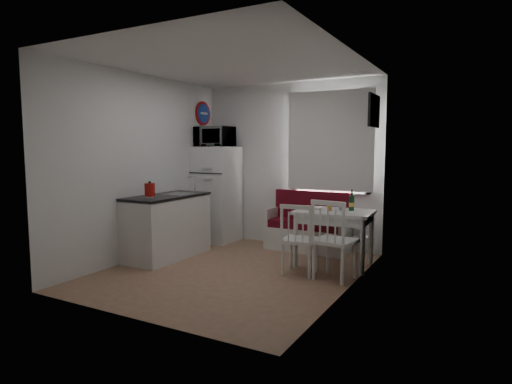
# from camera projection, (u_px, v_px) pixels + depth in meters

# --- Properties ---
(floor) EXTENTS (3.00, 3.50, 0.02)m
(floor) POSITION_uv_depth(u_px,v_px,m) (233.00, 271.00, 5.49)
(floor) COLOR #8C664A
(floor) RESTS_ON ground
(ceiling) EXTENTS (3.00, 3.50, 0.02)m
(ceiling) POSITION_uv_depth(u_px,v_px,m) (232.00, 63.00, 5.21)
(ceiling) COLOR white
(ceiling) RESTS_ON wall_back
(wall_back) EXTENTS (3.00, 0.02, 2.60)m
(wall_back) POSITION_uv_depth(u_px,v_px,m) (290.00, 165.00, 6.88)
(wall_back) COLOR white
(wall_back) RESTS_ON floor
(wall_front) EXTENTS (3.00, 0.02, 2.60)m
(wall_front) POSITION_uv_depth(u_px,v_px,m) (129.00, 179.00, 3.82)
(wall_front) COLOR white
(wall_front) RESTS_ON floor
(wall_left) EXTENTS (0.02, 3.50, 2.60)m
(wall_left) POSITION_uv_depth(u_px,v_px,m) (143.00, 167.00, 6.07)
(wall_left) COLOR white
(wall_left) RESTS_ON floor
(wall_right) EXTENTS (0.02, 3.50, 2.60)m
(wall_right) POSITION_uv_depth(u_px,v_px,m) (350.00, 173.00, 4.64)
(wall_right) COLOR white
(wall_right) RESTS_ON floor
(window) EXTENTS (1.22, 0.06, 1.47)m
(window) POSITION_uv_depth(u_px,v_px,m) (331.00, 144.00, 6.48)
(window) COLOR white
(window) RESTS_ON wall_back
(curtain) EXTENTS (1.35, 0.02, 1.50)m
(curtain) POSITION_uv_depth(u_px,v_px,m) (330.00, 141.00, 6.42)
(curtain) COLOR white
(curtain) RESTS_ON wall_back
(kitchen_counter) EXTENTS (0.62, 1.32, 1.16)m
(kitchen_counter) POSITION_uv_depth(u_px,v_px,m) (168.00, 226.00, 6.15)
(kitchen_counter) COLOR white
(kitchen_counter) RESTS_ON floor
(wall_sign) EXTENTS (0.03, 0.40, 0.40)m
(wall_sign) POSITION_uv_depth(u_px,v_px,m) (203.00, 113.00, 7.23)
(wall_sign) COLOR #1C3EA8
(wall_sign) RESTS_ON wall_left
(picture_frame) EXTENTS (0.04, 0.52, 0.42)m
(picture_frame) POSITION_uv_depth(u_px,v_px,m) (374.00, 111.00, 5.53)
(picture_frame) COLOR black
(picture_frame) RESTS_ON wall_right
(bench) EXTENTS (1.26, 0.49, 0.90)m
(bench) POSITION_uv_depth(u_px,v_px,m) (308.00, 231.00, 6.57)
(bench) COLOR white
(bench) RESTS_ON floor
(dining_table) EXTENTS (1.03, 0.75, 0.74)m
(dining_table) POSITION_uv_depth(u_px,v_px,m) (334.00, 217.00, 5.68)
(dining_table) COLOR white
(dining_table) RESTS_ON floor
(chair_left) EXTENTS (0.45, 0.44, 0.48)m
(chair_left) POSITION_uv_depth(u_px,v_px,m) (297.00, 232.00, 5.23)
(chair_left) COLOR white
(chair_left) RESTS_ON floor
(chair_right) EXTENTS (0.51, 0.50, 0.52)m
(chair_right) POSITION_uv_depth(u_px,v_px,m) (332.00, 231.00, 5.00)
(chair_right) COLOR white
(chair_right) RESTS_ON floor
(fridge) EXTENTS (0.64, 0.64, 1.59)m
(fridge) POSITION_uv_depth(u_px,v_px,m) (217.00, 194.00, 7.19)
(fridge) COLOR white
(fridge) RESTS_ON floor
(microwave) EXTENTS (0.60, 0.40, 0.33)m
(microwave) POSITION_uv_depth(u_px,v_px,m) (214.00, 137.00, 7.04)
(microwave) COLOR white
(microwave) RESTS_ON fridge
(kettle) EXTENTS (0.17, 0.17, 0.22)m
(kettle) POSITION_uv_depth(u_px,v_px,m) (150.00, 190.00, 5.72)
(kettle) COLOR #A9130D
(kettle) RESTS_ON kitchen_counter
(wine_bottle) EXTENTS (0.07, 0.07, 0.28)m
(wine_bottle) POSITION_uv_depth(u_px,v_px,m) (352.00, 200.00, 5.65)
(wine_bottle) COLOR #133E21
(wine_bottle) RESTS_ON dining_table
(drinking_glass_orange) EXTENTS (0.06, 0.06, 0.10)m
(drinking_glass_orange) POSITION_uv_depth(u_px,v_px,m) (330.00, 207.00, 5.64)
(drinking_glass_orange) COLOR orange
(drinking_glass_orange) RESTS_ON dining_table
(drinking_glass_blue) EXTENTS (0.06, 0.06, 0.11)m
(drinking_glass_blue) POSITION_uv_depth(u_px,v_px,m) (341.00, 206.00, 5.67)
(drinking_glass_blue) COLOR #7795CA
(drinking_glass_blue) RESTS_ON dining_table
(plate) EXTENTS (0.23, 0.23, 0.02)m
(plate) POSITION_uv_depth(u_px,v_px,m) (314.00, 208.00, 5.83)
(plate) COLOR white
(plate) RESTS_ON dining_table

